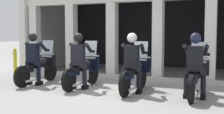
% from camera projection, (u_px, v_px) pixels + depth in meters
% --- Properties ---
extents(ground_plane, '(80.00, 80.00, 0.00)m').
position_uv_depth(ground_plane, '(138.00, 76.00, 10.86)').
color(ground_plane, gray).
extents(station_building, '(9.74, 4.55, 3.29)m').
position_uv_depth(station_building, '(151.00, 22.00, 12.56)').
color(station_building, black).
rests_on(station_building, ground).
extents(kerb_strip, '(9.24, 0.24, 0.12)m').
position_uv_depth(kerb_strip, '(129.00, 77.00, 10.21)').
color(kerb_strip, '#B7B5AD').
rests_on(kerb_strip, ground).
extents(motorcycle_far_left, '(0.62, 2.04, 1.35)m').
position_uv_depth(motorcycle_far_left, '(39.00, 68.00, 9.32)').
color(motorcycle_far_left, black).
rests_on(motorcycle_far_left, ground).
extents(police_officer_far_left, '(0.63, 0.61, 1.58)m').
position_uv_depth(police_officer_far_left, '(33.00, 54.00, 9.03)').
color(police_officer_far_left, black).
rests_on(police_officer_far_left, ground).
extents(motorcycle_center_left, '(0.62, 2.04, 1.35)m').
position_uv_depth(motorcycle_center_left, '(84.00, 70.00, 8.66)').
color(motorcycle_center_left, black).
rests_on(motorcycle_center_left, ground).
extents(police_officer_center_left, '(0.63, 0.61, 1.58)m').
position_uv_depth(police_officer_center_left, '(79.00, 56.00, 8.36)').
color(police_officer_center_left, black).
rests_on(police_officer_center_left, ground).
extents(motorcycle_center_right, '(0.62, 2.04, 1.35)m').
position_uv_depth(motorcycle_center_right, '(136.00, 73.00, 8.02)').
color(motorcycle_center_right, black).
rests_on(motorcycle_center_right, ground).
extents(police_officer_center_right, '(0.63, 0.61, 1.58)m').
position_uv_depth(police_officer_center_right, '(132.00, 58.00, 7.73)').
color(police_officer_center_right, black).
rests_on(police_officer_center_right, ground).
extents(motorcycle_far_right, '(0.62, 2.04, 1.35)m').
position_uv_depth(motorcycle_far_right, '(196.00, 76.00, 7.37)').
color(motorcycle_far_right, black).
rests_on(motorcycle_far_right, ground).
extents(police_officer_far_right, '(0.63, 0.61, 1.58)m').
position_uv_depth(police_officer_far_right, '(195.00, 60.00, 7.08)').
color(police_officer_far_right, black).
rests_on(police_officer_far_right, ground).
extents(bollard_kerbside, '(0.14, 0.14, 1.01)m').
position_uv_depth(bollard_kerbside, '(15.00, 61.00, 11.60)').
color(bollard_kerbside, yellow).
rests_on(bollard_kerbside, ground).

